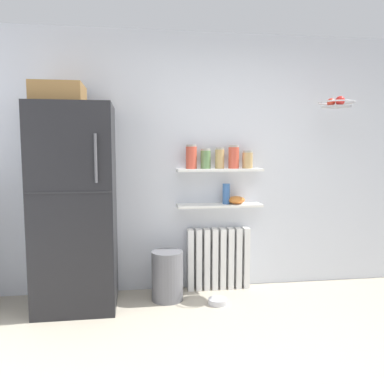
# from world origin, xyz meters

# --- Properties ---
(ground_plane) EXTENTS (7.04, 7.04, 0.00)m
(ground_plane) POSITION_xyz_m (0.00, 0.50, 0.00)
(ground_plane) COLOR #B2A893
(back_wall) EXTENTS (7.04, 0.10, 2.60)m
(back_wall) POSITION_xyz_m (0.00, 2.05, 1.30)
(back_wall) COLOR silver
(back_wall) RESTS_ON ground_plane
(refrigerator) EXTENTS (0.71, 0.70, 2.01)m
(refrigerator) POSITION_xyz_m (-1.27, 1.67, 0.96)
(refrigerator) COLOR black
(refrigerator) RESTS_ON ground_plane
(radiator) EXTENTS (0.64, 0.12, 0.63)m
(radiator) POSITION_xyz_m (0.11, 1.92, 0.32)
(radiator) COLOR white
(radiator) RESTS_ON ground_plane
(wall_shelf_lower) EXTENTS (0.86, 0.22, 0.02)m
(wall_shelf_lower) POSITION_xyz_m (0.11, 1.89, 0.88)
(wall_shelf_lower) COLOR white
(wall_shelf_upper) EXTENTS (0.86, 0.22, 0.02)m
(wall_shelf_upper) POSITION_xyz_m (0.11, 1.89, 1.24)
(wall_shelf_upper) COLOR white
(storage_jar_0) EXTENTS (0.11, 0.11, 0.24)m
(storage_jar_0) POSITION_xyz_m (-0.17, 1.89, 1.37)
(storage_jar_0) COLOR #C64C38
(storage_jar_0) RESTS_ON wall_shelf_upper
(storage_jar_1) EXTENTS (0.10, 0.10, 0.20)m
(storage_jar_1) POSITION_xyz_m (-0.03, 1.89, 1.35)
(storage_jar_1) COLOR #5B7F4C
(storage_jar_1) RESTS_ON wall_shelf_upper
(storage_jar_2) EXTENTS (0.09, 0.09, 0.21)m
(storage_jar_2) POSITION_xyz_m (0.11, 1.89, 1.35)
(storage_jar_2) COLOR tan
(storage_jar_2) RESTS_ON wall_shelf_upper
(storage_jar_3) EXTENTS (0.11, 0.11, 0.23)m
(storage_jar_3) POSITION_xyz_m (0.26, 1.89, 1.36)
(storage_jar_3) COLOR #C64C38
(storage_jar_3) RESTS_ON wall_shelf_upper
(storage_jar_4) EXTENTS (0.11, 0.11, 0.18)m
(storage_jar_4) POSITION_xyz_m (0.40, 1.89, 1.34)
(storage_jar_4) COLOR tan
(storage_jar_4) RESTS_ON wall_shelf_upper
(vase) EXTENTS (0.08, 0.08, 0.21)m
(vase) POSITION_xyz_m (0.18, 1.89, 0.99)
(vase) COLOR #38609E
(vase) RESTS_ON wall_shelf_lower
(shelf_bowl) EXTENTS (0.17, 0.17, 0.08)m
(shelf_bowl) POSITION_xyz_m (0.29, 1.89, 0.93)
(shelf_bowl) COLOR orange
(shelf_bowl) RESTS_ON wall_shelf_lower
(trash_bin) EXTENTS (0.30, 0.30, 0.48)m
(trash_bin) POSITION_xyz_m (-0.44, 1.68, 0.24)
(trash_bin) COLOR slate
(trash_bin) RESTS_ON ground_plane
(pet_food_bowl) EXTENTS (0.18, 0.18, 0.05)m
(pet_food_bowl) POSITION_xyz_m (0.02, 1.51, 0.03)
(pet_food_bowl) COLOR #B7B7BC
(pet_food_bowl) RESTS_ON ground_plane
(hanging_fruit_basket) EXTENTS (0.34, 0.34, 0.10)m
(hanging_fruit_basket) POSITION_xyz_m (1.19, 1.62, 1.88)
(hanging_fruit_basket) COLOR #B2B2B7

